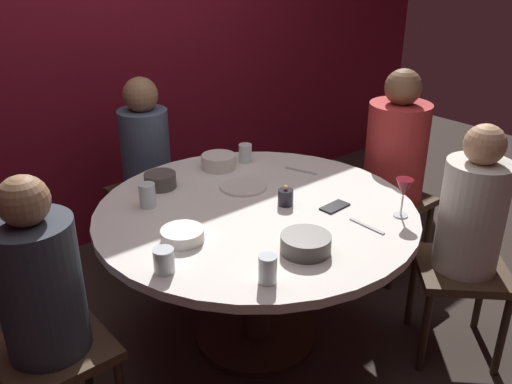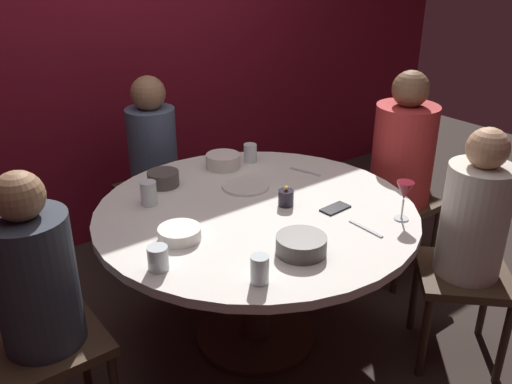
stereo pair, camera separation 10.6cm
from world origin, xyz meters
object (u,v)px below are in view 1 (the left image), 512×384
bowl_serving_large (160,180)px  cup_by_right_diner (268,269)px  cup_by_left_diner (245,153)px  seated_diner_right (396,152)px  bowl_salad_center (306,244)px  bowl_small_white (219,161)px  seated_diner_front_right (471,220)px  dining_table (256,234)px  cup_near_candle (164,260)px  seated_diner_back (146,152)px  seated_diner_left (41,292)px  wine_glass (404,189)px  cell_phone (335,207)px  bowl_sauce_side (182,235)px  candle_holder (286,197)px  dinner_plate (243,186)px

bowl_serving_large → cup_by_right_diner: 0.96m
cup_by_left_diner → cup_by_right_diner: cup_by_right_diner is taller
seated_diner_right → bowl_salad_center: bearing=20.4°
cup_by_left_diner → bowl_small_white: bearing=173.5°
bowl_salad_center → seated_diner_front_right: bearing=-18.5°
dining_table → seated_diner_front_right: (0.67, -0.67, 0.11)m
bowl_serving_large → bowl_salad_center: (0.11, -0.89, -0.00)m
bowl_serving_large → bowl_salad_center: bearing=-82.7°
cup_by_left_diner → cup_by_right_diner: (-0.67, -0.95, 0.00)m
dining_table → bowl_small_white: 0.54m
seated_diner_right → cup_near_candle: bearing=6.5°
seated_diner_back → bowl_small_white: (0.16, -0.50, 0.05)m
seated_diner_left → cup_near_candle: bearing=-25.1°
seated_diner_left → wine_glass: bearing=-18.3°
cell_phone → bowl_sauce_side: bowl_sauce_side is taller
seated_diner_left → seated_diner_back: bearing=45.4°
cell_phone → bowl_salad_center: (-0.37, -0.19, 0.03)m
dining_table → seated_diner_right: bearing=0.0°
bowl_serving_large → cup_near_candle: size_ratio=1.68×
bowl_salad_center → seated_diner_back: bearing=86.1°
candle_holder → bowl_serving_large: (-0.34, 0.54, -0.00)m
wine_glass → bowl_salad_center: (-0.53, 0.05, -0.09)m
cell_phone → bowl_salad_center: bearing=113.3°
bowl_salad_center → bowl_sauce_side: 0.50m
seated_diner_right → cup_by_right_diner: bearing=19.2°
cup_near_candle → cup_by_left_diner: cup_by_left_diner is taller
bowl_serving_large → dining_table: bearing=-66.1°
bowl_sauce_side → dinner_plate: bearing=25.7°
bowl_salad_center → cup_by_left_diner: (0.42, 0.89, 0.01)m
dinner_plate → seated_diner_right: bearing=-13.0°
seated_diner_left → cell_phone: size_ratio=8.22×
cell_phone → cup_by_right_diner: (-0.63, -0.25, 0.05)m
bowl_small_white → bowl_sauce_side: size_ratio=1.02×
seated_diner_right → bowl_small_white: size_ratio=6.73×
bowl_serving_large → bowl_salad_center: bowl_serving_large is taller
seated_diner_front_right → bowl_salad_center: size_ratio=5.78×
seated_diner_front_right → cup_by_right_diner: bearing=34.2°
dining_table → cell_phone: 0.38m
bowl_sauce_side → cup_by_right_diner: cup_by_right_diner is taller
seated_diner_right → seated_diner_front_right: size_ratio=1.06×
bowl_small_white → cup_near_candle: bearing=-137.8°
bowl_salad_center → bowl_sauce_side: size_ratio=1.12×
dining_table → seated_diner_left: size_ratio=1.26×
seated_diner_right → cup_near_candle: 1.62m
cell_phone → bowl_salad_center: size_ratio=0.71×
dinner_plate → cup_near_candle: (-0.69, -0.40, 0.04)m
bowl_salad_center → cup_near_candle: cup_near_candle is taller
bowl_sauce_side → cup_by_right_diner: (0.07, -0.44, 0.03)m
bowl_serving_large → dinner_plate: bearing=-40.4°
candle_holder → cell_phone: candle_holder is taller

